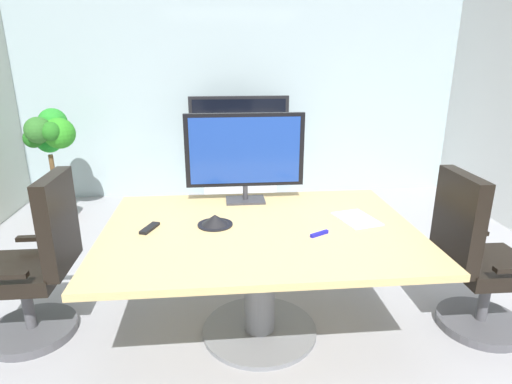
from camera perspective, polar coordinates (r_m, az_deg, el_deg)
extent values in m
plane|color=#99999E|center=(2.80, 3.18, -21.26)|extent=(7.67, 7.67, 0.00)
cube|color=#9EB2B7|center=(5.49, -1.84, 14.81)|extent=(5.59, 0.10, 2.93)
cube|color=tan|center=(2.61, 0.52, -5.24)|extent=(1.91, 1.36, 0.04)
cylinder|color=slate|center=(2.79, 0.50, -12.41)|extent=(0.20, 0.20, 0.72)
cylinder|color=slate|center=(2.97, 0.48, -18.13)|extent=(0.76, 0.76, 0.03)
cylinder|color=#4C4C51|center=(3.30, -27.97, -16.18)|extent=(0.56, 0.56, 0.06)
cylinder|color=#4C4C51|center=(3.19, -28.53, -13.02)|extent=(0.07, 0.07, 0.36)
cube|color=black|center=(3.09, -29.14, -9.49)|extent=(0.48, 0.48, 0.10)
cube|color=black|center=(2.87, -25.19, -3.76)|extent=(0.09, 0.46, 0.60)
cube|color=black|center=(3.25, -27.40, -5.56)|extent=(0.28, 0.05, 0.03)
cube|color=black|center=(2.83, -31.16, -9.68)|extent=(0.28, 0.05, 0.03)
cylinder|color=#4C4C51|center=(3.38, 28.01, -15.33)|extent=(0.56, 0.56, 0.06)
cylinder|color=#4C4C51|center=(3.28, 28.55, -12.22)|extent=(0.07, 0.07, 0.36)
cube|color=black|center=(3.18, 29.14, -8.76)|extent=(0.49, 0.49, 0.10)
cube|color=black|center=(2.91, 25.68, -3.48)|extent=(0.10, 0.46, 0.60)
cube|color=black|center=(3.32, 26.78, -5.02)|extent=(0.28, 0.05, 0.03)
cube|color=#333338|center=(3.07, -1.45, -1.10)|extent=(0.28, 0.18, 0.02)
cylinder|color=#333338|center=(3.05, -1.46, -0.07)|extent=(0.04, 0.04, 0.10)
cube|color=black|center=(2.98, -1.52, 5.68)|extent=(0.84, 0.04, 0.52)
cube|color=navy|center=(2.96, -1.49, 5.60)|extent=(0.77, 0.01, 0.47)
cube|color=#B7BABC|center=(5.34, -2.20, 1.76)|extent=(0.90, 0.36, 0.55)
cube|color=black|center=(5.18, -2.28, 8.67)|extent=(1.20, 0.06, 0.76)
cube|color=black|center=(5.14, -2.25, 8.61)|extent=(1.12, 0.01, 0.69)
cylinder|color=brown|center=(5.26, -25.19, -1.71)|extent=(0.34, 0.34, 0.30)
cylinder|color=brown|center=(5.15, -25.73, 2.17)|extent=(0.05, 0.05, 0.44)
sphere|color=#2E8F21|center=(4.98, -25.08, 7.22)|extent=(0.33, 0.33, 0.33)
sphere|color=#258927|center=(5.12, -25.80, 8.49)|extent=(0.30, 0.30, 0.30)
sphere|color=green|center=(5.28, -26.21, 6.34)|extent=(0.29, 0.29, 0.29)
sphere|color=#1F661A|center=(5.12, -27.93, 6.43)|extent=(0.21, 0.21, 0.21)
sphere|color=#2D6926|center=(4.95, -27.40, 7.44)|extent=(0.28, 0.28, 0.28)
sphere|color=#236E1D|center=(4.87, -25.98, 7.36)|extent=(0.20, 0.20, 0.20)
cone|color=black|center=(2.64, -5.57, -3.78)|extent=(0.19, 0.19, 0.07)
cylinder|color=black|center=(2.65, -5.55, -4.41)|extent=(0.22, 0.22, 0.01)
cube|color=black|center=(2.66, -14.19, -4.75)|extent=(0.11, 0.18, 0.02)
cube|color=#1919A5|center=(2.52, 8.56, -5.60)|extent=(0.12, 0.08, 0.02)
cube|color=white|center=(2.81, 13.45, -3.55)|extent=(0.28, 0.34, 0.01)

